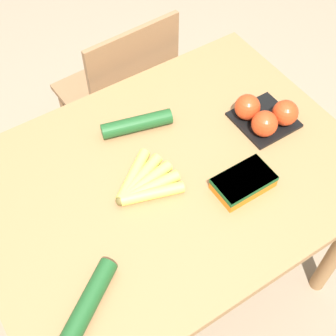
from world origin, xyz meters
name	(u,v)px	position (x,y,z in m)	size (l,w,h in m)	color
ground_plane	(168,278)	(0.00, 0.00, 0.00)	(12.00, 12.00, 0.00)	gray
dining_table	(168,195)	(0.00, 0.00, 0.65)	(1.15, 0.85, 0.77)	#9E7044
chair	(122,97)	(0.17, 0.62, 0.47)	(0.44, 0.42, 0.89)	#8E6642
banana_bunch	(143,184)	(-0.09, 0.00, 0.78)	(0.20, 0.20, 0.03)	brown
tomato_pack	(265,115)	(0.36, 0.00, 0.81)	(0.18, 0.18, 0.09)	black
carrot_bag	(244,182)	(0.16, -0.16, 0.79)	(0.17, 0.10, 0.04)	orange
cucumber_near	(137,124)	(0.01, 0.20, 0.79)	(0.23, 0.11, 0.05)	#1E5123
cucumber_far	(88,303)	(-0.38, -0.23, 0.79)	(0.21, 0.17, 0.05)	#1E5123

